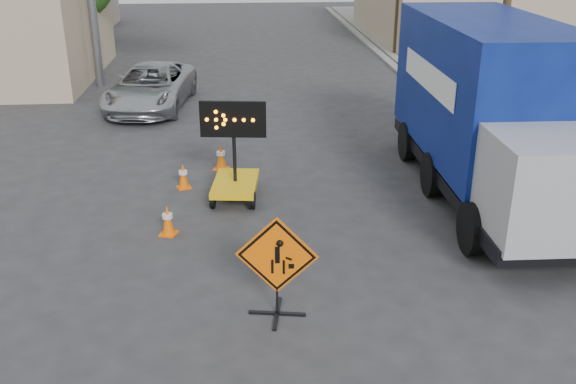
{
  "coord_description": "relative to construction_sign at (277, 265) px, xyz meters",
  "views": [
    {
      "loc": [
        -0.52,
        -10.24,
        6.49
      ],
      "look_at": [
        0.46,
        2.12,
        1.32
      ],
      "focal_mm": 40.0,
      "sensor_mm": 36.0,
      "label": 1
    }
  ],
  "objects": [
    {
      "name": "cone_b",
      "position": [
        -2.1,
        6.23,
        -0.67
      ],
      "size": [
        0.45,
        0.45,
        0.7
      ],
      "rotation": [
        0.0,
        0.0,
        0.35
      ],
      "color": "#FF6505",
      "rests_on": "ground"
    },
    {
      "name": "box_truck",
      "position": [
        5.64,
        5.18,
        0.97
      ],
      "size": [
        3.11,
        9.28,
        4.39
      ],
      "rotation": [
        0.0,
        0.0,
        -0.02
      ],
      "color": "black",
      "rests_on": "ground"
    },
    {
      "name": "arrow_board",
      "position": [
        -0.72,
        5.41,
        -0.43
      ],
      "size": [
        1.62,
        1.92,
        2.57
      ],
      "rotation": [
        0.0,
        0.0,
        -0.12
      ],
      "color": "yellow",
      "rests_on": "ground"
    },
    {
      "name": "sidewalk_right",
      "position": [
        9.43,
        15.43,
        -0.94
      ],
      "size": [
        4.0,
        60.0,
        0.15
      ],
      "primitive_type": "cube",
      "color": "gray",
      "rests_on": "ground"
    },
    {
      "name": "construction_sign",
      "position": [
        0.0,
        0.0,
        0.0
      ],
      "size": [
        1.45,
        1.03,
        1.94
      ],
      "rotation": [
        0.0,
        0.0,
        -0.16
      ],
      "color": "black",
      "rests_on": "ground"
    },
    {
      "name": "cone_a",
      "position": [
        -2.25,
        3.45,
        -0.66
      ],
      "size": [
        0.46,
        0.46,
        0.72
      ],
      "rotation": [
        0.0,
        0.0,
        -0.33
      ],
      "color": "#FF6505",
      "rests_on": "ground"
    },
    {
      "name": "curb_right",
      "position": [
        7.13,
        15.43,
        -0.96
      ],
      "size": [
        0.4,
        60.0,
        0.12
      ],
      "primitive_type": "cube",
      "color": "gray",
      "rests_on": "ground"
    },
    {
      "name": "pickup_truck",
      "position": [
        -3.89,
        14.59,
        -0.21
      ],
      "size": [
        3.35,
        6.1,
        1.62
      ],
      "primitive_type": "imported",
      "rotation": [
        0.0,
        0.0,
        -0.12
      ],
      "color": "#B7B9BF",
      "rests_on": "ground"
    },
    {
      "name": "ground",
      "position": [
        -0.07,
        0.43,
        -1.02
      ],
      "size": [
        100.0,
        100.0,
        0.0
      ],
      "primitive_type": "plane",
      "color": "#2D2D30",
      "rests_on": "ground"
    },
    {
      "name": "cone_c",
      "position": [
        -1.13,
        7.57,
        -0.64
      ],
      "size": [
        0.51,
        0.51,
        0.77
      ],
      "rotation": [
        0.0,
        0.0,
        -0.4
      ],
      "color": "#FF6505",
      "rests_on": "ground"
    }
  ]
}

